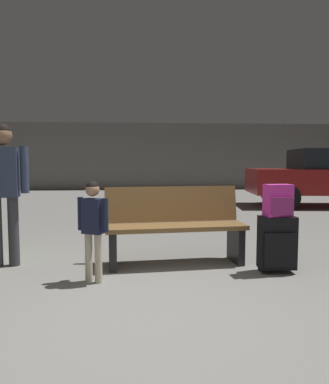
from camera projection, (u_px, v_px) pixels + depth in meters
The scene contains 7 objects.
ground_plane at pixel (144, 228), 6.75m from camera, with size 18.00×18.00×0.10m, color gray.
garage_back_wall at pixel (141, 156), 15.44m from camera, with size 18.00×0.12×2.80m, color slate.
bench at pixel (175, 226), 4.25m from camera, with size 1.64×0.68×0.89m.
suitcase at pixel (277, 243), 3.89m from camera, with size 0.39×0.24×0.60m.
backpack_bright at pixel (278, 201), 3.85m from camera, with size 0.30×0.22×0.34m.
child at pixel (93, 220), 3.55m from camera, with size 0.31×0.25×1.00m.
adult at pixel (3, 179), 4.08m from camera, with size 0.55×0.23×1.61m.
Camera 1 is at (-0.07, -2.68, 1.18)m, focal length 34.19 mm.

